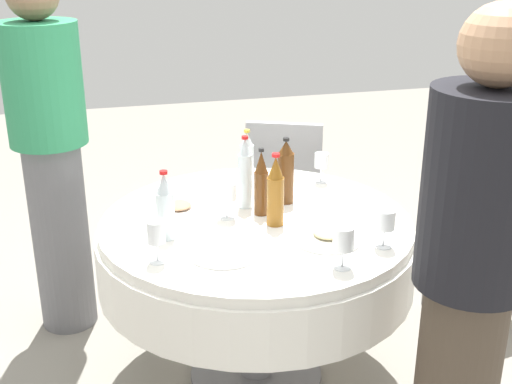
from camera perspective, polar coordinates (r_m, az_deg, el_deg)
ground_plane at (r=2.95m, az=-0.00°, el=-15.65°), size 10.00×10.00×0.00m
dining_table at (r=2.64m, az=-0.00°, el=-5.40°), size 1.25×1.25×0.74m
bottle_clear_left at (r=2.90m, az=-0.79°, el=2.88°), size 0.06×0.06×0.25m
bottle_clear_east at (r=2.39m, az=-7.86°, el=-1.34°), size 0.07×0.07×0.26m
bottle_brown_front at (r=2.57m, az=0.45°, el=0.67°), size 0.06×0.06×0.27m
bottle_clear_far at (r=2.64m, az=-0.95°, el=1.55°), size 0.06×0.06×0.30m
bottle_brown_south at (r=2.69m, az=2.59°, el=1.69°), size 0.07×0.07×0.28m
bottle_amber_mid at (r=2.48m, az=1.69°, el=-0.02°), size 0.07×0.07×0.28m
wine_glass_far at (r=2.22m, az=-8.66°, el=-3.59°), size 0.06×0.06×0.15m
wine_glass_south at (r=2.18m, az=7.59°, el=-4.07°), size 0.07×0.07×0.15m
wine_glass_mid at (r=2.94m, az=5.68°, el=2.58°), size 0.06×0.06×0.13m
wine_glass_right at (r=2.54m, az=-2.56°, el=-0.05°), size 0.07×0.07×0.15m
wine_glass_west at (r=2.35m, az=11.11°, el=-2.52°), size 0.07×0.07×0.14m
plate_west at (r=2.66m, az=-6.67°, el=-1.43°), size 0.24×0.24×0.04m
plate_north at (r=2.41m, az=6.18°, el=-3.86°), size 0.26×0.26×0.04m
plate_outer at (r=2.30m, az=-2.77°, el=-5.15°), size 0.26×0.26×0.02m
spoon_east at (r=2.65m, az=7.64°, el=-1.72°), size 0.18×0.04×0.00m
knife_front at (r=2.93m, az=-4.09°, el=0.71°), size 0.17×0.10×0.00m
person_left at (r=3.08m, az=-17.36°, el=3.36°), size 0.34×0.34×1.66m
person_east at (r=2.06m, az=18.15°, el=-6.45°), size 0.34×0.34×1.62m
chair_mid at (r=3.26m, az=18.27°, el=-2.43°), size 0.46×0.46×0.87m
chair_right at (r=3.62m, az=2.56°, el=1.03°), size 0.53×0.53×0.87m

